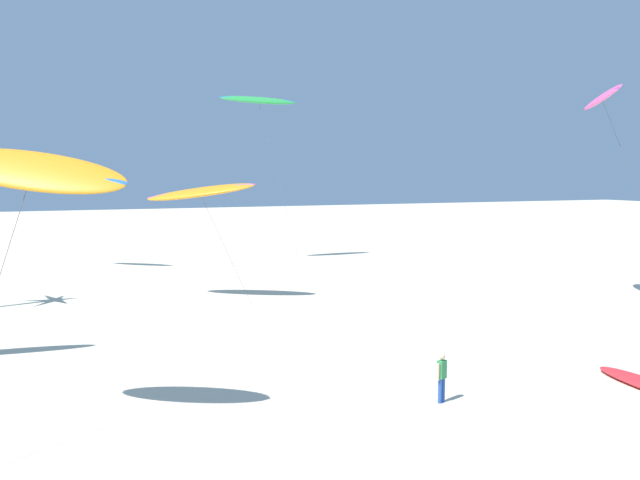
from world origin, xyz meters
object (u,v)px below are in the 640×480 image
Objects in this scene: flying_kite_0 at (200,192)px; flying_kite_1 at (259,100)px; person_near_right at (442,376)px; flying_kite_5 at (32,171)px; flying_kite_2 at (602,98)px.

flying_kite_1 reaches higher than flying_kite_0.
flying_kite_0 is 4.42× the size of person_near_right.
flying_kite_5 is (-17.83, -33.52, -6.16)m from flying_kite_1.
flying_kite_2 is (20.35, -10.50, 5.30)m from flying_kite_0.
person_near_right is at bearing -149.48° from flying_kite_2.
flying_kite_1 is (8.77, 15.41, 7.29)m from flying_kite_0.
flying_kite_2 is 1.46× the size of flying_kite_5.
flying_kite_0 is 20.29m from flying_kite_5.
flying_kite_5 is at bearing -118.01° from flying_kite_1.
flying_kite_5 is at bearing -116.57° from flying_kite_0.
flying_kite_1 is 1.13× the size of flying_kite_2.
flying_kite_0 is 0.85× the size of flying_kite_5.
flying_kite_2 is 30.66m from flying_kite_5.
flying_kite_5 is 5.19× the size of person_near_right.
flying_kite_2 is 22.79m from person_near_right.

